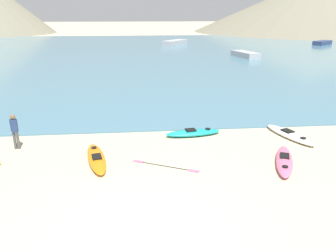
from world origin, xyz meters
TOP-DOWN VIEW (x-y plane):
  - ground_plane at (0.00, 0.00)m, footprint 400.00×400.00m
  - bay_water at (0.00, 43.39)m, footprint 160.00×70.00m
  - far_hill_midleft at (53.76, 91.11)m, footprint 72.09×72.09m
  - kayak_on_sand_0 at (7.29, 7.01)m, footprint 1.68×3.20m
  - kayak_on_sand_1 at (2.67, 7.66)m, footprint 2.80×1.07m
  - kayak_on_sand_3 at (5.76, 4.19)m, footprint 1.78×3.04m
  - kayak_on_sand_4 at (-1.74, 5.16)m, footprint 1.32×3.14m
  - person_near_waterline at (-5.38, 6.80)m, footprint 0.32×0.24m
  - moored_boat_0 at (7.07, 52.98)m, footprint 5.14×5.82m
  - moored_boat_1 at (14.34, 35.33)m, footprint 2.81×4.88m
  - moored_boat_4 at (33.81, 50.83)m, footprint 4.65×4.10m
  - loose_paddle at (1.00, 4.41)m, footprint 2.57×1.40m

SIDE VIEW (x-z plane):
  - ground_plane at x=0.00m, z-range 0.00..0.00m
  - loose_paddle at x=1.00m, z-range 0.00..0.03m
  - bay_water at x=0.00m, z-range 0.00..0.06m
  - kayak_on_sand_4 at x=-1.74m, z-range -0.02..0.27m
  - kayak_on_sand_0 at x=7.29m, z-range -0.02..0.28m
  - kayak_on_sand_3 at x=5.76m, z-range -0.02..0.29m
  - kayak_on_sand_1 at x=2.67m, z-range -0.02..0.32m
  - moored_boat_4 at x=33.81m, z-range 0.06..0.77m
  - moored_boat_1 at x=14.34m, z-range 0.06..0.78m
  - moored_boat_0 at x=7.07m, z-range 0.06..0.89m
  - person_near_waterline at x=-5.38m, z-range 0.12..1.72m
  - far_hill_midleft at x=53.76m, z-range 0.00..15.45m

